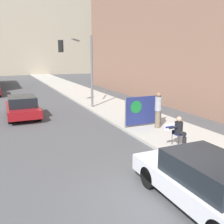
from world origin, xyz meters
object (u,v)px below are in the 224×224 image
object	(u,v)px
jogger_on_sidewalk	(158,110)
protest_banner	(144,110)
car_on_road_nearest	(22,107)
parked_car_curbside	(206,181)
traffic_light_pole	(79,60)
motorcycle_on_road	(24,104)
seated_protester	(179,130)

from	to	relation	value
jogger_on_sidewalk	protest_banner	xyz separation A→B (m)	(-0.50, 0.60, -0.11)
jogger_on_sidewalk	car_on_road_nearest	distance (m)	8.43
protest_banner	parked_car_curbside	distance (m)	7.13
traffic_light_pole	motorcycle_on_road	size ratio (longest dim) A/B	2.43
jogger_on_sidewalk	car_on_road_nearest	bearing A→B (deg)	-47.95
jogger_on_sidewalk	traffic_light_pole	bearing A→B (deg)	-79.08
parked_car_curbside	seated_protester	bearing A→B (deg)	60.48
motorcycle_on_road	protest_banner	bearing A→B (deg)	-50.87
seated_protester	car_on_road_nearest	xyz separation A→B (m)	(-5.45, 8.36, -0.11)
jogger_on_sidewalk	parked_car_curbside	bearing A→B (deg)	61.11
jogger_on_sidewalk	parked_car_curbside	xyz separation A→B (m)	(-2.73, -6.17, -0.40)
parked_car_curbside	protest_banner	bearing A→B (deg)	71.76
jogger_on_sidewalk	protest_banner	distance (m)	0.79
jogger_on_sidewalk	motorcycle_on_road	bearing A→B (deg)	-55.80
protest_banner	traffic_light_pole	size ratio (longest dim) A/B	0.44
jogger_on_sidewalk	motorcycle_on_road	size ratio (longest dim) A/B	0.89
seated_protester	traffic_light_pole	xyz separation A→B (m)	(-1.29, 9.65, 2.73)
protest_banner	car_on_road_nearest	bearing A→B (deg)	137.76
protest_banner	motorcycle_on_road	distance (m)	8.69
parked_car_curbside	traffic_light_pole	bearing A→B (deg)	86.86
motorcycle_on_road	car_on_road_nearest	bearing A→B (deg)	-96.67
car_on_road_nearest	motorcycle_on_road	bearing A→B (deg)	83.33
protest_banner	traffic_light_pole	world-z (taller)	traffic_light_pole
protest_banner	seated_protester	bearing A→B (deg)	-93.88
parked_car_curbside	motorcycle_on_road	world-z (taller)	parked_car_curbside
protest_banner	motorcycle_on_road	bearing A→B (deg)	129.13
seated_protester	parked_car_curbside	xyz separation A→B (m)	(-2.01, -3.55, -0.11)
jogger_on_sidewalk	motorcycle_on_road	xyz separation A→B (m)	(-5.98, 7.33, -0.54)
traffic_light_pole	motorcycle_on_road	bearing A→B (deg)	175.79
car_on_road_nearest	seated_protester	bearing A→B (deg)	-56.90
seated_protester	parked_car_curbside	size ratio (longest dim) A/B	0.29
parked_car_curbside	car_on_road_nearest	world-z (taller)	car_on_road_nearest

